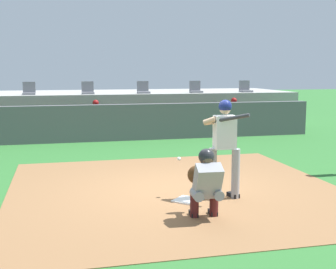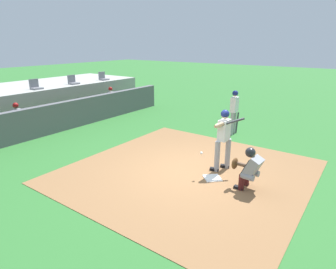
{
  "view_description": "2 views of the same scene",
  "coord_description": "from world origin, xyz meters",
  "px_view_note": "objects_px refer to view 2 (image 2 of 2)",
  "views": [
    {
      "loc": [
        -2.18,
        -8.33,
        2.34
      ],
      "look_at": [
        0.0,
        0.7,
        1.0
      ],
      "focal_mm": 48.44,
      "sensor_mm": 36.0,
      "label": 1
    },
    {
      "loc": [
        -6.5,
        -3.95,
        3.59
      ],
      "look_at": [
        0.0,
        0.7,
        1.0
      ],
      "focal_mm": 30.66,
      "sensor_mm": 36.0,
      "label": 2
    }
  ],
  "objects_px": {
    "catcher_crouched": "(249,167)",
    "batter_at_plate": "(224,136)",
    "on_deck_batter": "(234,110)",
    "dugout_player_1": "(113,99)",
    "home_plate": "(212,178)",
    "stadium_seat_5": "(103,78)",
    "dugout_player_0": "(19,118)",
    "stadium_seat_3": "(36,86)",
    "stadium_seat_4": "(73,82)"
  },
  "relations": [
    {
      "from": "home_plate",
      "to": "dugout_player_1",
      "type": "height_order",
      "value": "dugout_player_1"
    },
    {
      "from": "home_plate",
      "to": "on_deck_batter",
      "type": "relative_size",
      "value": 0.25
    },
    {
      "from": "dugout_player_0",
      "to": "stadium_seat_5",
      "type": "relative_size",
      "value": 2.71
    },
    {
      "from": "stadium_seat_4",
      "to": "stadium_seat_5",
      "type": "relative_size",
      "value": 1.0
    },
    {
      "from": "home_plate",
      "to": "batter_at_plate",
      "type": "height_order",
      "value": "batter_at_plate"
    },
    {
      "from": "home_plate",
      "to": "on_deck_batter",
      "type": "bearing_deg",
      "value": 16.27
    },
    {
      "from": "dugout_player_1",
      "to": "stadium_seat_4",
      "type": "xyz_separation_m",
      "value": [
        -0.91,
        2.03,
        0.86
      ]
    },
    {
      "from": "catcher_crouched",
      "to": "batter_at_plate",
      "type": "bearing_deg",
      "value": 56.37
    },
    {
      "from": "catcher_crouched",
      "to": "dugout_player_1",
      "type": "relative_size",
      "value": 1.29
    },
    {
      "from": "on_deck_batter",
      "to": "stadium_seat_5",
      "type": "height_order",
      "value": "stadium_seat_5"
    },
    {
      "from": "on_deck_batter",
      "to": "stadium_seat_5",
      "type": "distance_m",
      "value": 9.09
    },
    {
      "from": "batter_at_plate",
      "to": "stadium_seat_3",
      "type": "height_order",
      "value": "stadium_seat_3"
    },
    {
      "from": "dugout_player_0",
      "to": "stadium_seat_3",
      "type": "relative_size",
      "value": 2.71
    },
    {
      "from": "batter_at_plate",
      "to": "catcher_crouched",
      "type": "distance_m",
      "value": 1.31
    },
    {
      "from": "stadium_seat_3",
      "to": "stadium_seat_4",
      "type": "relative_size",
      "value": 1.0
    },
    {
      "from": "dugout_player_1",
      "to": "stadium_seat_4",
      "type": "distance_m",
      "value": 2.39
    },
    {
      "from": "dugout_player_0",
      "to": "stadium_seat_5",
      "type": "distance_m",
      "value": 6.73
    },
    {
      "from": "dugout_player_1",
      "to": "stadium_seat_3",
      "type": "height_order",
      "value": "stadium_seat_3"
    },
    {
      "from": "dugout_player_0",
      "to": "dugout_player_1",
      "type": "height_order",
      "value": "same"
    },
    {
      "from": "stadium_seat_4",
      "to": "dugout_player_0",
      "type": "bearing_deg",
      "value": -154.12
    },
    {
      "from": "home_plate",
      "to": "on_deck_batter",
      "type": "distance_m",
      "value": 4.4
    },
    {
      "from": "home_plate",
      "to": "on_deck_batter",
      "type": "xyz_separation_m",
      "value": [
        4.11,
        1.2,
        1.0
      ]
    },
    {
      "from": "stadium_seat_5",
      "to": "dugout_player_1",
      "type": "bearing_deg",
      "value": -121.8
    },
    {
      "from": "dugout_player_1",
      "to": "stadium_seat_4",
      "type": "bearing_deg",
      "value": 113.98
    },
    {
      "from": "batter_at_plate",
      "to": "stadium_seat_5",
      "type": "relative_size",
      "value": 3.76
    },
    {
      "from": "dugout_player_0",
      "to": "stadium_seat_3",
      "type": "xyz_separation_m",
      "value": [
        2.03,
        2.03,
        0.86
      ]
    },
    {
      "from": "catcher_crouched",
      "to": "stadium_seat_4",
      "type": "xyz_separation_m",
      "value": [
        3.24,
        11.15,
        0.93
      ]
    },
    {
      "from": "stadium_seat_5",
      "to": "dugout_player_0",
      "type": "bearing_deg",
      "value": -162.26
    },
    {
      "from": "on_deck_batter",
      "to": "dugout_player_0",
      "type": "height_order",
      "value": "on_deck_batter"
    },
    {
      "from": "dugout_player_1",
      "to": "stadium_seat_5",
      "type": "xyz_separation_m",
      "value": [
        1.26,
        2.03,
        0.86
      ]
    },
    {
      "from": "batter_at_plate",
      "to": "home_plate",
      "type": "bearing_deg",
      "value": -175.33
    },
    {
      "from": "dugout_player_0",
      "to": "dugout_player_1",
      "type": "relative_size",
      "value": 1.0
    },
    {
      "from": "home_plate",
      "to": "dugout_player_0",
      "type": "relative_size",
      "value": 0.34
    },
    {
      "from": "on_deck_batter",
      "to": "stadium_seat_3",
      "type": "relative_size",
      "value": 3.72
    },
    {
      "from": "home_plate",
      "to": "stadium_seat_5",
      "type": "bearing_deg",
      "value": 61.98
    },
    {
      "from": "stadium_seat_5",
      "to": "stadium_seat_4",
      "type": "bearing_deg",
      "value": 180.0
    },
    {
      "from": "catcher_crouched",
      "to": "dugout_player_1",
      "type": "height_order",
      "value": "dugout_player_1"
    },
    {
      "from": "batter_at_plate",
      "to": "stadium_seat_3",
      "type": "bearing_deg",
      "value": 87.78
    },
    {
      "from": "dugout_player_1",
      "to": "catcher_crouched",
      "type": "bearing_deg",
      "value": -114.47
    },
    {
      "from": "on_deck_batter",
      "to": "dugout_player_1",
      "type": "bearing_deg",
      "value": 89.66
    },
    {
      "from": "batter_at_plate",
      "to": "stadium_seat_4",
      "type": "xyz_separation_m",
      "value": [
        2.56,
        10.12,
        0.5
      ]
    },
    {
      "from": "home_plate",
      "to": "stadium_seat_4",
      "type": "distance_m",
      "value": 10.79
    },
    {
      "from": "home_plate",
      "to": "dugout_player_0",
      "type": "distance_m",
      "value": 8.22
    },
    {
      "from": "on_deck_batter",
      "to": "stadium_seat_5",
      "type": "relative_size",
      "value": 3.72
    },
    {
      "from": "on_deck_batter",
      "to": "home_plate",
      "type": "bearing_deg",
      "value": -163.73
    },
    {
      "from": "batter_at_plate",
      "to": "catcher_crouched",
      "type": "xyz_separation_m",
      "value": [
        -0.69,
        -1.03,
        -0.43
      ]
    },
    {
      "from": "stadium_seat_3",
      "to": "dugout_player_0",
      "type": "bearing_deg",
      "value": -134.9
    },
    {
      "from": "catcher_crouched",
      "to": "stadium_seat_5",
      "type": "bearing_deg",
      "value": 64.12
    },
    {
      "from": "batter_at_plate",
      "to": "stadium_seat_5",
      "type": "distance_m",
      "value": 11.18
    },
    {
      "from": "home_plate",
      "to": "stadium_seat_4",
      "type": "relative_size",
      "value": 0.92
    }
  ]
}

